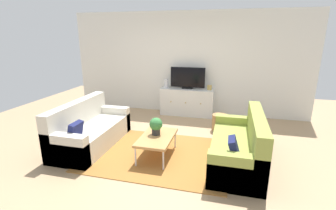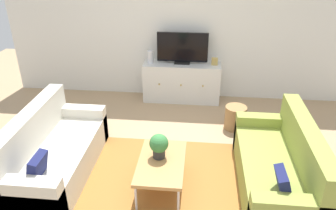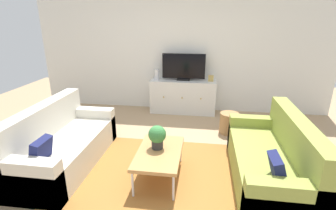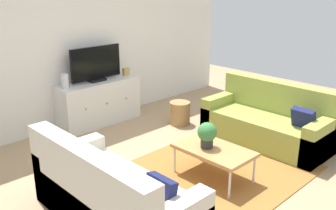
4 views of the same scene
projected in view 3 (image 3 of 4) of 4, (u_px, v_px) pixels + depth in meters
name	position (u px, v px, depth m)	size (l,w,h in m)	color
ground_plane	(162.00, 168.00, 3.53)	(10.00, 10.00, 0.00)	tan
wall_back	(181.00, 49.00, 5.48)	(6.40, 0.12, 2.70)	silver
area_rug	(160.00, 174.00, 3.39)	(2.50, 1.90, 0.01)	#9E662D
couch_left_side	(60.00, 146.00, 3.54)	(0.80, 1.82, 0.87)	beige
couch_right_side	(274.00, 162.00, 3.15)	(0.80, 1.82, 0.87)	olive
coffee_table	(159.00, 153.00, 3.21)	(0.55, 0.92, 0.39)	#B7844C
potted_plant	(157.00, 136.00, 3.22)	(0.23, 0.23, 0.31)	#2D2D2D
tv_console	(183.00, 96.00, 5.53)	(1.40, 0.47, 0.72)	silver
flat_screen_tv	(184.00, 67.00, 5.34)	(0.91, 0.16, 0.57)	black
glass_vase	(157.00, 74.00, 5.45)	(0.11, 0.11, 0.23)	silver
mantel_clock	(211.00, 78.00, 5.31)	(0.11, 0.07, 0.13)	tan
wicker_basket	(229.00, 123.00, 4.55)	(0.34, 0.34, 0.38)	#9E7547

